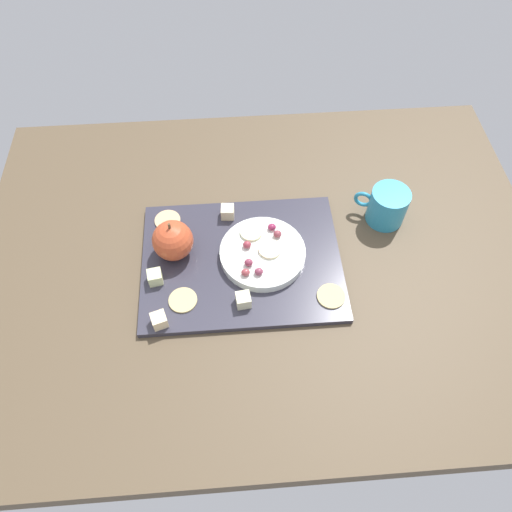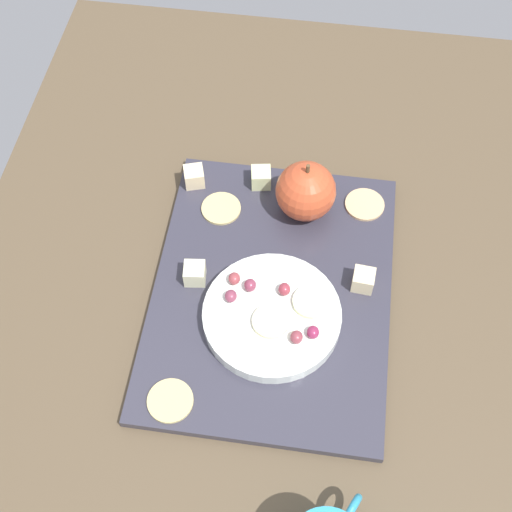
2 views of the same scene
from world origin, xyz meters
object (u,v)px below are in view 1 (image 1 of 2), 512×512
(cheese_cube_1, at_px, (243,300))
(apple_slice_1, at_px, (251,232))
(grape_3, at_px, (259,272))
(grape_2, at_px, (277,234))
(cracker_0, at_px, (183,300))
(apple_whole, at_px, (173,241))
(grape_1, at_px, (249,263))
(grape_4, at_px, (246,272))
(cheese_cube_2, at_px, (155,277))
(grape_0, at_px, (272,227))
(apple_slice_0, at_px, (270,249))
(cheese_cube_0, at_px, (159,320))
(platter, at_px, (242,261))
(cheese_cube_3, at_px, (228,212))
(cup, at_px, (387,206))
(serving_dish, at_px, (261,253))
(grape_5, at_px, (247,245))
(cracker_1, at_px, (168,220))
(cracker_2, at_px, (331,296))

(cheese_cube_1, bearing_deg, apple_slice_1, 80.50)
(cheese_cube_1, distance_m, grape_3, 0.06)
(cheese_cube_1, xyz_separation_m, grape_2, (0.08, 0.14, 0.01))
(cracker_0, bearing_deg, apple_slice_1, 44.39)
(apple_whole, xyz_separation_m, grape_1, (0.14, -0.05, -0.01))
(grape_2, bearing_deg, grape_4, -129.02)
(cheese_cube_2, bearing_deg, grape_0, 22.02)
(apple_whole, bearing_deg, grape_3, -24.69)
(apple_slice_0, bearing_deg, cracker_0, -152.29)
(grape_2, bearing_deg, cheese_cube_0, -144.00)
(grape_4, bearing_deg, platter, 96.98)
(cracker_0, bearing_deg, apple_whole, 98.11)
(cheese_cube_3, xyz_separation_m, cracker_0, (-0.09, -0.20, -0.01))
(cheese_cube_2, bearing_deg, grape_2, 17.32)
(cheese_cube_3, relative_size, grape_1, 1.61)
(cheese_cube_3, bearing_deg, cheese_cube_0, -118.88)
(cheese_cube_1, distance_m, apple_slice_0, 0.12)
(apple_slice_0, xyz_separation_m, cup, (0.25, 0.09, 0.00))
(serving_dish, height_order, grape_5, grape_5)
(cracker_0, relative_size, cracker_1, 1.00)
(platter, relative_size, grape_4, 23.91)
(grape_4, distance_m, apple_slice_0, 0.07)
(cracker_1, distance_m, grape_0, 0.22)
(grape_2, bearing_deg, grape_3, -117.23)
(cheese_cube_0, height_order, grape_4, grape_4)
(grape_0, distance_m, grape_5, 0.07)
(serving_dish, xyz_separation_m, apple_slice_0, (0.02, 0.00, 0.01))
(grape_0, xyz_separation_m, apple_slice_1, (-0.04, -0.01, -0.00))
(cheese_cube_1, height_order, cheese_cube_3, same)
(cheese_cube_3, distance_m, cracker_2, 0.28)
(cracker_0, xyz_separation_m, grape_2, (0.19, 0.12, 0.02))
(apple_whole, xyz_separation_m, cup, (0.43, 0.06, -0.01))
(cheese_cube_1, distance_m, grape_2, 0.16)
(grape_1, bearing_deg, cheese_cube_3, 104.19)
(platter, distance_m, cup, 0.32)
(cheese_cube_0, relative_size, grape_3, 1.61)
(cheese_cube_1, relative_size, cracker_0, 0.49)
(grape_3, xyz_separation_m, apple_slice_0, (0.03, 0.05, -0.00))
(cheese_cube_0, relative_size, cheese_cube_2, 1.00)
(cracker_1, distance_m, apple_slice_0, 0.23)
(cheese_cube_1, xyz_separation_m, apple_slice_1, (0.02, 0.15, 0.01))
(cracker_0, distance_m, grape_2, 0.22)
(grape_1, relative_size, grape_4, 1.00)
(cheese_cube_1, height_order, apple_slice_0, cheese_cube_1)
(grape_3, height_order, apple_slice_0, grape_3)
(grape_0, bearing_deg, cheese_cube_0, -139.92)
(cheese_cube_0, relative_size, cracker_0, 0.49)
(grape_2, distance_m, cup, 0.24)
(grape_4, bearing_deg, apple_slice_0, 45.76)
(cracker_0, relative_size, grape_1, 3.26)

